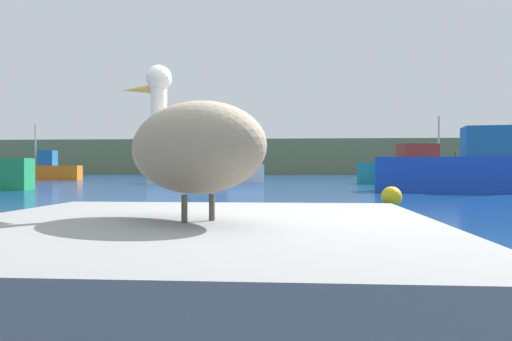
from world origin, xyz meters
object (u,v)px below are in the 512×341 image
(pelican, at_px, (192,146))
(mooring_buoy, at_px, (391,197))
(fishing_boat_blue, at_px, (468,169))
(fishing_boat_white, at_px, (205,170))
(fishing_boat_teal, at_px, (412,169))
(fishing_boat_orange, at_px, (51,170))
(fishing_boat_yellow, at_px, (208,169))

(pelican, distance_m, mooring_buoy, 11.68)
(pelican, xyz_separation_m, fishing_boat_blue, (7.79, 20.09, -0.18))
(fishing_boat_white, bearing_deg, fishing_boat_teal, 169.79)
(fishing_boat_orange, bearing_deg, pelican, 111.23)
(fishing_boat_yellow, height_order, fishing_boat_orange, fishing_boat_orange)
(mooring_buoy, bearing_deg, fishing_boat_blue, 61.55)
(fishing_boat_teal, bearing_deg, fishing_boat_white, 167.88)
(fishing_boat_blue, xyz_separation_m, mooring_buoy, (-4.79, -8.84, -0.71))
(fishing_boat_yellow, height_order, fishing_boat_blue, fishing_boat_blue)
(mooring_buoy, bearing_deg, fishing_boat_orange, 129.58)
(fishing_boat_white, xyz_separation_m, mooring_buoy, (8.41, -19.61, -0.61))
(mooring_buoy, bearing_deg, pelican, -104.96)
(fishing_boat_yellow, distance_m, fishing_boat_orange, 12.92)
(fishing_boat_yellow, relative_size, mooring_buoy, 9.24)
(mooring_buoy, bearing_deg, fishing_boat_teal, 76.29)
(pelican, relative_size, fishing_boat_blue, 0.16)
(fishing_boat_blue, bearing_deg, mooring_buoy, -110.40)
(fishing_boat_blue, bearing_deg, fishing_boat_teal, 97.19)
(fishing_boat_blue, bearing_deg, fishing_boat_orange, 154.00)
(fishing_boat_yellow, relative_size, fishing_boat_blue, 0.66)
(fishing_boat_orange, relative_size, fishing_boat_teal, 0.68)
(fishing_boat_blue, distance_m, fishing_boat_white, 17.04)
(fishing_boat_yellow, relative_size, fishing_boat_orange, 1.08)
(fishing_boat_blue, height_order, fishing_boat_teal, fishing_boat_blue)
(fishing_boat_white, bearing_deg, mooring_buoy, 99.89)
(pelican, distance_m, fishing_boat_white, 31.33)
(fishing_boat_blue, relative_size, fishing_boat_teal, 1.10)
(fishing_boat_teal, bearing_deg, fishing_boat_yellow, 129.26)
(pelican, height_order, mooring_buoy, pelican)
(fishing_boat_orange, xyz_separation_m, mooring_buoy, (22.62, -27.36, -0.57))
(fishing_boat_orange, bearing_deg, fishing_boat_blue, 140.25)
(fishing_boat_orange, xyz_separation_m, fishing_boat_teal, (27.58, -7.03, 0.07))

